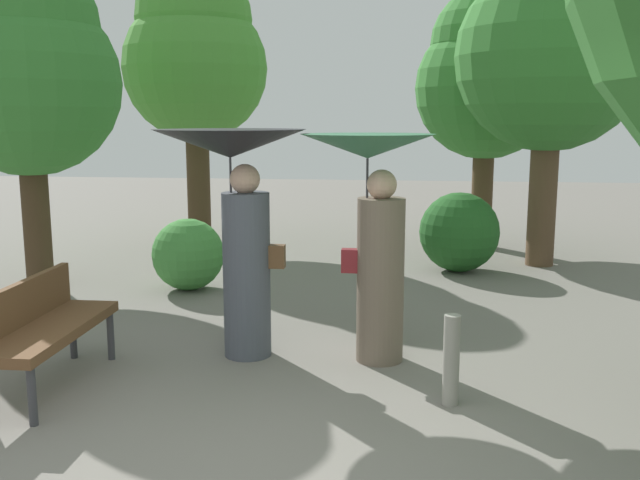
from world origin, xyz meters
name	(u,v)px	position (x,y,z in m)	size (l,w,h in m)	color
person_left	(237,194)	(-0.65, 2.23, 1.42)	(1.29, 1.29, 1.97)	#474C56
person_right	(374,211)	(0.52, 2.24, 1.30)	(1.12, 1.12, 1.93)	#6B5B4C
park_bench	(42,324)	(-1.96, 1.29, 0.51)	(0.52, 1.51, 0.83)	#38383D
tree_near_left	(26,66)	(-3.76, 4.51, 2.67)	(2.23, 2.23, 4.02)	#42301E
tree_near_right	(551,39)	(2.66, 6.52, 3.12)	(2.57, 2.57, 4.68)	brown
tree_mid_left	(195,54)	(-2.64, 7.67, 3.07)	(2.32, 2.32, 4.54)	#42301E
tree_far_back	(487,75)	(1.97, 7.91, 2.72)	(2.22, 2.22, 4.08)	#4C3823
bush_path_left	(459,232)	(1.49, 5.95, 0.54)	(1.08, 1.08, 1.08)	#235B23
bush_path_right	(188,254)	(-1.83, 4.49, 0.43)	(0.87, 0.87, 0.87)	#428C3D
path_marker_post	(451,360)	(1.13, 1.34, 0.34)	(0.12, 0.12, 0.67)	gray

